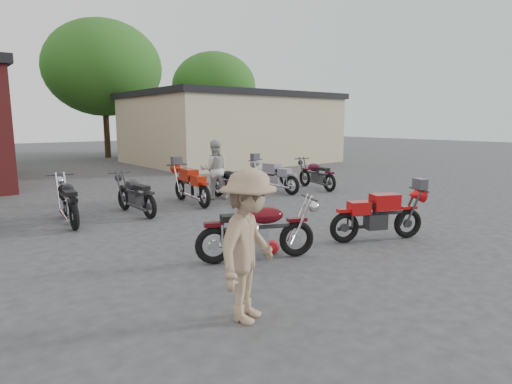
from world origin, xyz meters
TOP-DOWN VIEW (x-y plane):
  - ground at (0.00, 0.00)m, footprint 90.00×90.00m
  - stucco_building at (8.50, 15.00)m, footprint 10.00×8.00m
  - tree_2 at (4.00, 22.00)m, footprint 7.04×7.04m
  - tree_3 at (12.00, 22.00)m, footprint 6.08×6.08m
  - vintage_motorcycle at (-1.06, 0.39)m, footprint 2.05×1.34m
  - sportbike at (1.49, -0.11)m, footprint 1.96×1.32m
  - helmet at (-0.68, 0.51)m, footprint 0.28×0.28m
  - person_light at (1.43, 5.61)m, footprint 1.05×0.96m
  - person_tan at (-2.50, -1.23)m, footprint 1.31×1.12m
  - row_bike_2 at (-2.83, 5.04)m, footprint 0.85×2.03m
  - row_bike_3 at (-1.25, 5.05)m, footprint 0.73×1.91m
  - row_bike_4 at (0.50, 5.36)m, footprint 0.78×2.03m
  - row_bike_5 at (1.78, 5.26)m, footprint 0.81×1.89m
  - row_bike_6 at (3.58, 5.42)m, footprint 0.84×1.99m
  - row_bike_7 at (5.16, 5.08)m, footprint 0.90×1.96m

SIDE VIEW (x-z plane):
  - ground at x=0.00m, z-range 0.00..0.00m
  - helmet at x=-0.68m, z-range 0.00..0.24m
  - row_bike_5 at x=1.78m, z-range 0.00..1.07m
  - sportbike at x=1.49m, z-range 0.00..1.08m
  - row_bike_3 at x=-1.25m, z-range 0.00..1.08m
  - row_bike_7 at x=5.16m, z-range 0.00..1.09m
  - row_bike_6 at x=3.58m, z-range 0.00..1.12m
  - vintage_motorcycle at x=-1.06m, z-range 0.00..1.13m
  - row_bike_2 at x=-2.83m, z-range 0.00..1.14m
  - row_bike_4 at x=0.50m, z-range 0.00..1.15m
  - person_light at x=1.43m, z-range 0.00..1.74m
  - person_tan at x=-2.50m, z-range 0.00..1.76m
  - stucco_building at x=8.50m, z-range 0.00..3.50m
  - tree_3 at x=12.00m, z-range 0.00..7.60m
  - tree_2 at x=4.00m, z-range 0.00..8.80m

